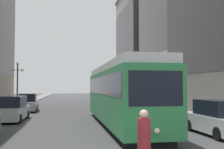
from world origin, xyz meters
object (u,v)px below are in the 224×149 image
at_px(streetcar, 120,93).
at_px(parked_car_left_near, 28,103).
at_px(parked_car_left_mid, 12,109).
at_px(lamp_post_left_far, 17,77).
at_px(pedestrian_crossing_far, 144,142).
at_px(transit_bus, 119,91).
at_px(parked_car_right_far, 218,119).

bearing_deg(streetcar, parked_car_left_near, 122.25).
bearing_deg(streetcar, parked_car_left_mid, 152.55).
bearing_deg(lamp_post_left_far, pedestrian_crossing_far, -72.09).
height_order(transit_bus, lamp_post_left_far, lamp_post_left_far).
height_order(parked_car_left_near, pedestrian_crossing_far, parked_car_left_near).
xyz_separation_m(transit_bus, lamp_post_left_far, (-12.77, -2.21, 1.70)).
xyz_separation_m(parked_car_left_near, parked_car_right_far, (11.79, -15.70, 0.00)).
xyz_separation_m(parked_car_left_mid, parked_car_right_far, (11.78, -7.95, -0.00)).
bearing_deg(pedestrian_crossing_far, lamp_post_left_far, -54.28).
bearing_deg(parked_car_left_mid, parked_car_right_far, -32.47).
xyz_separation_m(streetcar, lamp_post_left_far, (-9.31, 16.24, 1.55)).
distance_m(transit_bus, parked_car_left_near, 12.95).
bearing_deg(lamp_post_left_far, parked_car_left_mid, -81.34).
distance_m(parked_car_left_mid, lamp_post_left_far, 12.93).
distance_m(pedestrian_crossing_far, lamp_post_left_far, 27.00).
relative_size(parked_car_left_near, parked_car_right_far, 0.94).
distance_m(streetcar, lamp_post_left_far, 18.78).
height_order(streetcar, parked_car_left_near, streetcar).
bearing_deg(parked_car_left_near, transit_bus, 30.03).
height_order(parked_car_left_near, lamp_post_left_far, lamp_post_left_far).
bearing_deg(parked_car_right_far, streetcar, -44.96).
bearing_deg(pedestrian_crossing_far, transit_bus, -81.42).
relative_size(streetcar, transit_bus, 1.22).
xyz_separation_m(transit_bus, parked_car_left_mid, (-10.87, -14.69, -1.10)).
bearing_deg(parked_car_left_mid, transit_bus, 55.06).
relative_size(streetcar, parked_car_left_mid, 2.93).
relative_size(streetcar, parked_car_left_near, 3.36).
bearing_deg(parked_car_left_near, lamp_post_left_far, 109.26).
xyz_separation_m(transit_bus, parked_car_left_near, (-10.87, -6.95, -1.10)).
bearing_deg(parked_car_right_far, parked_car_left_near, -54.28).
xyz_separation_m(parked_car_left_mid, lamp_post_left_far, (-1.90, 12.48, 2.80)).
bearing_deg(parked_car_left_near, streetcar, -59.78).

